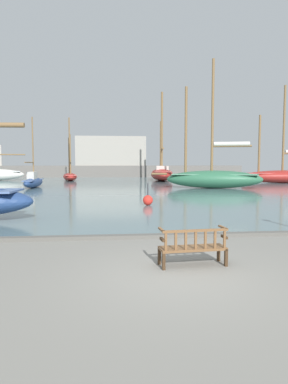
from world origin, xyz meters
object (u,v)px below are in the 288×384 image
(sailboat_nearest_port, at_px, (33,181))
(channel_buoy, at_px, (148,200))
(park_bench, at_px, (193,247))
(sailboat_far_starboard, at_px, (162,173))
(sailboat_outer_starboard, at_px, (285,175))
(sailboat_far_port, at_px, (214,177))
(sailboat_outer_port, at_px, (70,175))

(sailboat_nearest_port, relative_size, channel_buoy, 5.38)
(park_bench, xyz_separation_m, sailboat_far_starboard, (5.14, 38.79, 0.64))
(sailboat_outer_starboard, bearing_deg, channel_buoy, -133.08)
(sailboat_outer_starboard, xyz_separation_m, sailboat_far_port, (-11.03, -7.47, 0.10))
(sailboat_outer_port, height_order, channel_buoy, sailboat_outer_port)
(sailboat_outer_starboard, height_order, sailboat_far_starboard, sailboat_far_starboard)
(sailboat_far_starboard, bearing_deg, sailboat_outer_starboard, -28.61)
(sailboat_outer_starboard, bearing_deg, sailboat_outer_port, 162.49)
(sailboat_outer_starboard, distance_m, sailboat_nearest_port, 28.76)
(sailboat_far_starboard, bearing_deg, sailboat_outer_port, 176.38)
(park_bench, height_order, channel_buoy, channel_buoy)
(sailboat_nearest_port, distance_m, channel_buoy, 17.83)
(sailboat_outer_port, distance_m, channel_buoy, 29.34)
(sailboat_outer_starboard, distance_m, sailboat_outer_port, 27.59)
(sailboat_far_port, bearing_deg, park_bench, -108.26)
(sailboat_nearest_port, relative_size, sailboat_far_port, 0.57)
(sailboat_far_starboard, height_order, channel_buoy, sailboat_far_starboard)
(sailboat_far_port, relative_size, channel_buoy, 9.48)
(park_bench, relative_size, sailboat_far_starboard, 0.14)
(sailboat_far_port, bearing_deg, sailboat_far_starboard, 100.31)
(sailboat_nearest_port, relative_size, sailboat_outer_port, 0.80)
(sailboat_outer_port, xyz_separation_m, channel_buoy, (7.57, -28.34, -0.41))
(sailboat_far_starboard, height_order, sailboat_outer_port, sailboat_far_starboard)
(sailboat_nearest_port, bearing_deg, sailboat_far_starboard, 40.68)
(sailboat_far_starboard, relative_size, sailboat_outer_port, 1.41)
(sailboat_far_port, bearing_deg, sailboat_nearest_port, 171.89)
(sailboat_outer_starboard, height_order, sailboat_outer_port, sailboat_outer_starboard)
(park_bench, xyz_separation_m, sailboat_nearest_port, (-9.42, 26.28, 0.22))
(sailboat_far_starboard, xyz_separation_m, channel_buoy, (-4.98, -27.55, -0.73))
(park_bench, distance_m, sailboat_outer_port, 40.27)
(sailboat_far_port, relative_size, sailboat_outer_port, 1.41)
(sailboat_outer_starboard, distance_m, sailboat_far_port, 13.32)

